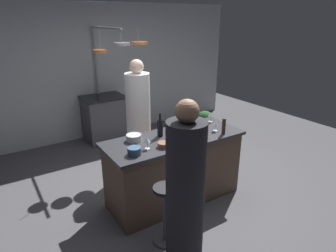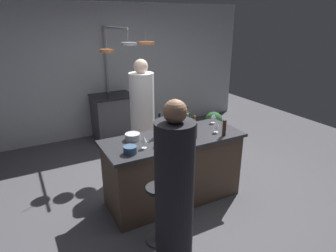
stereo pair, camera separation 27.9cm
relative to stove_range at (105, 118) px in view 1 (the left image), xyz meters
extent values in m
plane|color=#4C4C51|center=(0.00, -2.45, -0.45)|extent=(9.00, 9.00, 0.00)
cube|color=#B2B7BC|center=(0.00, 0.40, 0.85)|extent=(6.40, 0.16, 2.60)
cube|color=brown|center=(0.00, -2.45, -0.02)|extent=(1.72, 0.66, 0.86)
cube|color=#2D2D33|center=(0.00, -2.45, 0.43)|extent=(1.80, 0.72, 0.04)
cube|color=#47474C|center=(0.00, 0.00, -0.02)|extent=(0.76, 0.60, 0.86)
cube|color=black|center=(0.00, 0.00, 0.43)|extent=(0.80, 0.64, 0.03)
cylinder|color=white|center=(0.01, -1.45, 0.33)|extent=(0.37, 0.37, 1.55)
sphere|color=beige|center=(0.01, -1.45, 1.20)|extent=(0.21, 0.21, 0.21)
cylinder|color=#4C4C51|center=(-0.53, -3.07, -0.43)|extent=(0.28, 0.28, 0.02)
cylinder|color=#4C4C51|center=(-0.53, -3.07, -0.11)|extent=(0.06, 0.06, 0.62)
cylinder|color=black|center=(-0.53, -3.07, 0.21)|extent=(0.26, 0.26, 0.04)
cylinder|color=black|center=(-0.54, -3.42, 0.30)|extent=(0.36, 0.36, 1.50)
sphere|color=#8C664C|center=(-0.54, -3.42, 1.14)|extent=(0.20, 0.20, 0.20)
cylinder|color=gray|center=(0.00, 0.25, 0.63)|extent=(0.04, 0.04, 2.15)
cylinder|color=gray|center=(0.00, -0.39, 1.70)|extent=(0.04, 1.27, 0.04)
cylinder|color=#B26638|center=(-0.30, -0.87, 1.38)|extent=(0.22, 0.22, 0.04)
cylinder|color=gray|center=(-0.30, -0.87, 1.54)|extent=(0.01, 0.01, 0.32)
cylinder|color=gray|center=(0.05, -0.90, 1.47)|extent=(0.25, 0.25, 0.04)
cylinder|color=gray|center=(0.05, -0.87, 1.59)|extent=(0.01, 0.01, 0.23)
cylinder|color=#B26638|center=(0.35, -0.92, 1.48)|extent=(0.27, 0.27, 0.04)
cylinder|color=gray|center=(0.35, -0.87, 1.59)|extent=(0.01, 0.01, 0.23)
cylinder|color=brown|center=(1.82, -0.90, -0.37)|extent=(0.24, 0.24, 0.16)
sphere|color=#2D6633|center=(1.82, -0.90, -0.11)|extent=(0.36, 0.36, 0.36)
cylinder|color=#382319|center=(0.58, -2.71, 0.56)|extent=(0.05, 0.05, 0.21)
cylinder|color=brown|center=(0.21, -2.59, 0.56)|extent=(0.07, 0.07, 0.21)
cylinder|color=brown|center=(0.21, -2.59, 0.70)|extent=(0.03, 0.03, 0.08)
cylinder|color=gray|center=(0.11, -2.59, 0.58)|extent=(0.07, 0.07, 0.25)
cylinder|color=gray|center=(0.11, -2.59, 0.74)|extent=(0.03, 0.03, 0.08)
cylinder|color=#143319|center=(0.31, -2.27, 0.57)|extent=(0.07, 0.07, 0.23)
cylinder|color=#143319|center=(0.31, -2.27, 0.72)|extent=(0.03, 0.03, 0.08)
cylinder|color=black|center=(-0.13, -2.32, 0.56)|extent=(0.07, 0.07, 0.21)
cylinder|color=black|center=(-0.13, -2.32, 0.71)|extent=(0.03, 0.03, 0.08)
cylinder|color=silver|center=(-0.46, -2.58, 0.46)|extent=(0.06, 0.06, 0.01)
cylinder|color=silver|center=(-0.46, -2.58, 0.50)|extent=(0.01, 0.01, 0.07)
cone|color=silver|center=(-0.46, -2.58, 0.57)|extent=(0.07, 0.07, 0.06)
cylinder|color=silver|center=(0.57, -2.57, 0.46)|extent=(0.06, 0.06, 0.01)
cylinder|color=silver|center=(0.57, -2.57, 0.50)|extent=(0.01, 0.01, 0.07)
cone|color=silver|center=(0.57, -2.57, 0.57)|extent=(0.07, 0.07, 0.06)
cylinder|color=silver|center=(0.75, -2.26, 0.46)|extent=(0.06, 0.06, 0.01)
cylinder|color=silver|center=(0.75, -2.26, 0.50)|extent=(0.01, 0.01, 0.07)
cone|color=silver|center=(0.75, -2.26, 0.57)|extent=(0.07, 0.07, 0.06)
cylinder|color=#B7B7BC|center=(-0.48, -2.28, 0.49)|extent=(0.19, 0.19, 0.08)
cylinder|color=brown|center=(-0.28, -2.63, 0.48)|extent=(0.14, 0.14, 0.06)
cylinder|color=#334C6B|center=(-0.65, -2.63, 0.50)|extent=(0.15, 0.15, 0.08)
camera|label=1|loc=(-1.90, -5.24, 1.85)|focal=31.06mm
camera|label=2|loc=(-1.66, -5.38, 1.85)|focal=31.06mm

